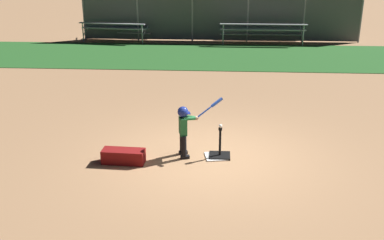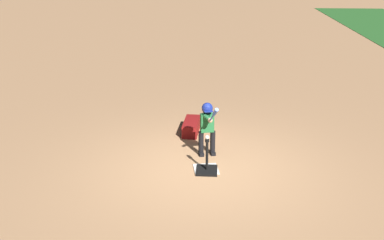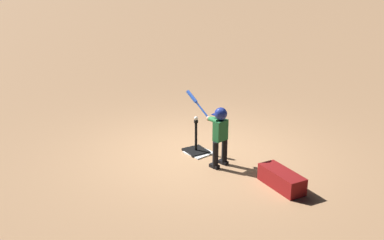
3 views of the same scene
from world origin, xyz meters
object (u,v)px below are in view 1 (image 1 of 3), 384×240
baseball (220,126)px  bleachers_far_right (118,30)px  batter_child (185,125)px  batting_tee (220,153)px  bleachers_left_center (262,32)px  equipment_bag (124,156)px

baseball → bleachers_far_right: (-4.98, 13.11, -0.21)m
batter_child → bleachers_far_right: bearing=108.0°
batting_tee → bleachers_left_center: bleachers_left_center is taller
batting_tee → bleachers_far_right: bleachers_far_right is taller
batting_tee → bleachers_left_center: size_ratio=0.16×
bleachers_far_right → baseball: bearing=-69.2°
batter_child → baseball: batter_child is taller
baseball → equipment_bag: bearing=-167.8°
bleachers_far_right → equipment_bag: 13.87m
equipment_bag → batter_child: bearing=21.2°
batter_child → baseball: size_ratio=16.62×
bleachers_left_center → bleachers_far_right: bearing=178.4°
batting_tee → batter_child: (-0.72, -0.02, 0.60)m
batter_child → baseball: (0.72, 0.02, -0.01)m
batting_tee → bleachers_left_center: bearing=81.7°
batting_tee → bleachers_left_center: 13.06m
batting_tee → baseball: 0.59m
batter_child → baseball: bearing=1.6°
baseball → equipment_bag: 2.02m
bleachers_far_right → bleachers_left_center: size_ratio=0.86×
equipment_bag → bleachers_left_center: bearing=77.1°
bleachers_far_right → bleachers_left_center: 6.86m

